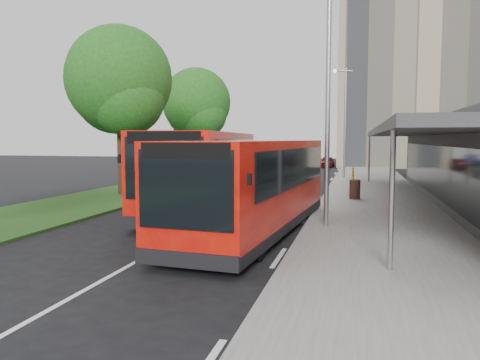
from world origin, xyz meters
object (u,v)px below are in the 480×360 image
object	(u,v)px
bollard	(353,174)
car_near	(327,162)
lamp_post_near	(325,85)
car_far	(308,158)
bus_second	(206,171)
tree_mid	(120,86)
lamp_post_far	(344,115)
litter_bin	(355,189)
bus_main	(256,186)
tree_far	(196,107)

from	to	relation	value
bollard	car_near	distance (m)	17.74
lamp_post_near	car_far	xyz separation A→B (m)	(-4.94, 43.00, -4.10)
bus_second	car_far	distance (m)	39.79
tree_mid	lamp_post_near	bearing A→B (deg)	-32.36
lamp_post_far	litter_bin	size ratio (longest dim) A/B	8.76
bus_main	car_far	xyz separation A→B (m)	(-2.89, 44.05, -0.89)
tree_far	car_far	bearing A→B (deg)	75.51
tree_far	bollard	distance (m)	12.97
bollard	car_far	size ratio (longest dim) A/B	0.24
lamp_post_far	litter_bin	bearing A→B (deg)	-85.74
tree_mid	car_far	distance (m)	36.84
lamp_post_near	lamp_post_far	bearing A→B (deg)	90.00
tree_far	bollard	bearing A→B (deg)	-8.51
bus_second	bollard	world-z (taller)	bus_second
litter_bin	car_near	xyz separation A→B (m)	(-3.07, 27.52, -0.02)
tree_far	lamp_post_near	world-z (taller)	tree_far
lamp_post_near	bus_second	world-z (taller)	lamp_post_near
tree_mid	bus_second	bearing A→B (deg)	-32.56
tree_far	car_near	bearing A→B (deg)	60.20
tree_far	car_far	distance (m)	25.21
tree_mid	bollard	xyz separation A→B (m)	(11.89, 10.22, -5.13)
tree_far	car_far	size ratio (longest dim) A/B	2.27
lamp_post_near	bus_main	xyz separation A→B (m)	(-2.05, -1.05, -3.21)
bus_second	litter_bin	bearing A→B (deg)	27.69
bus_main	car_near	bearing A→B (deg)	94.88
bus_second	car_near	distance (m)	31.71
bus_main	tree_mid	bearing A→B (deg)	143.02
bollard	tree_mid	bearing A→B (deg)	-139.31
bus_second	car_far	bearing A→B (deg)	83.94
lamp_post_far	bus_second	size ratio (longest dim) A/B	0.69
bollard	litter_bin	bearing A→B (deg)	-88.92
bus_main	litter_bin	world-z (taller)	bus_main
bollard	car_far	bearing A→B (deg)	102.49
bus_main	litter_bin	xyz separation A→B (m)	(3.00, 8.30, -0.90)
lamp_post_far	car_far	world-z (taller)	lamp_post_far
lamp_post_near	bollard	distance (m)	17.77
tree_far	lamp_post_far	distance (m)	11.19
tree_mid	car_near	size ratio (longest dim) A/B	2.58
tree_mid	lamp_post_far	world-z (taller)	tree_mid
tree_mid	tree_far	size ratio (longest dim) A/B	1.05
lamp_post_near	car_far	distance (m)	43.48
car_near	lamp_post_near	bearing A→B (deg)	-83.34
tree_far	bus_main	xyz separation A→B (m)	(9.07, -20.10, -3.96)
bus_second	litter_bin	distance (m)	7.38
litter_bin	bollard	size ratio (longest dim) A/B	1.01
bus_main	bus_second	world-z (taller)	bus_second
bus_second	car_far	world-z (taller)	bus_second
bus_main	car_near	xyz separation A→B (m)	(-0.07, 35.82, -0.92)
lamp_post_near	bollard	size ratio (longest dim) A/B	8.87
bus_main	car_far	distance (m)	44.15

